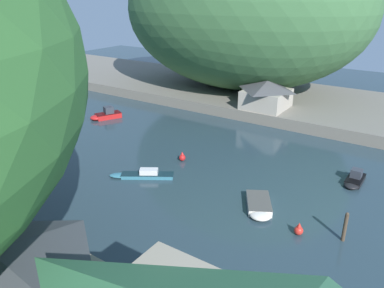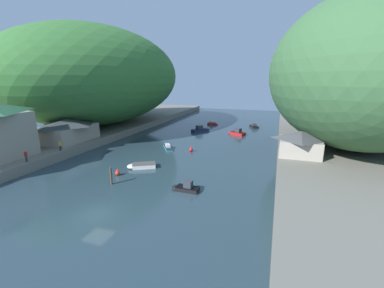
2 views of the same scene
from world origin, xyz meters
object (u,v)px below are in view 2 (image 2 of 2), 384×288
boat_near_quay (141,166)px  boat_small_dinghy (253,126)px  boat_moored_right (213,124)px  boat_white_cruiser (236,133)px  boat_far_right_bank (201,130)px  boat_mid_channel (167,146)px  right_bank_cottage (300,143)px  channel_buoy_near (118,173)px  person_on_quay (60,145)px  boathouse_shed (67,129)px  person_by_boathouse (26,155)px  boat_yellow_tender (185,188)px  channel_buoy_far (191,149)px

boat_near_quay → boat_small_dinghy: 41.81m
boat_moored_right → boat_white_cruiser: boat_white_cruiser is taller
boat_white_cruiser → boat_far_right_bank: bearing=109.6°
boat_mid_channel → right_bank_cottage: bearing=-38.7°
channel_buoy_near → person_on_quay: bearing=166.6°
boathouse_shed → boat_far_right_bank: size_ratio=2.04×
boat_mid_channel → person_by_boathouse: (-13.74, -19.02, 2.24)m
boat_moored_right → boat_near_quay: (-1.13, -40.34, -0.02)m
boat_near_quay → boat_small_dinghy: (12.99, 39.74, 0.04)m
boat_far_right_bank → boat_small_dinghy: 15.91m
boat_moored_right → boat_small_dinghy: size_ratio=0.73×
boat_white_cruiser → boathouse_shed: bearing=154.4°
boat_near_quay → person_by_boathouse: 16.39m
boat_moored_right → person_by_boathouse: 49.89m
boat_moored_right → boat_small_dinghy: (11.86, -0.60, 0.03)m
boat_yellow_tender → boat_white_cruiser: bearing=-0.1°
boat_small_dinghy → person_by_boathouse: (-27.69, -46.66, 2.15)m
boat_near_quay → person_on_quay: (-14.72, -0.70, 2.20)m
boat_moored_right → boat_far_right_bank: size_ratio=0.64×
person_by_boathouse → channel_buoy_far: bearing=-52.4°
boat_mid_channel → person_on_quay: person_on_quay is taller
boat_white_cruiser → person_by_boathouse: size_ratio=2.77×
channel_buoy_near → person_on_quay: size_ratio=0.61×
right_bank_cottage → person_by_boathouse: size_ratio=3.88×
boat_small_dinghy → person_on_quay: size_ratio=2.72×
boat_yellow_tender → boat_near_quay: bearing=60.4°
right_bank_cottage → boat_moored_right: size_ratio=1.95×
right_bank_cottage → boat_yellow_tender: size_ratio=1.87×
boat_moored_right → channel_buoy_near: boat_moored_right is taller
boat_near_quay → boat_far_right_bank: bearing=-31.1°
boat_small_dinghy → channel_buoy_far: boat_small_dinghy is taller
boat_far_right_bank → channel_buoy_near: (-2.27, -33.35, -0.11)m
boat_far_right_bank → channel_buoy_far: bearing=-42.2°
boat_small_dinghy → channel_buoy_near: size_ratio=4.47×
right_bank_cottage → boat_far_right_bank: right_bank_cottage is taller
boathouse_shed → person_on_quay: boathouse_shed is taller
channel_buoy_far → boat_small_dinghy: bearing=73.4°
boathouse_shed → boat_moored_right: size_ratio=3.20×
boat_white_cruiser → boat_far_right_bank: size_ratio=0.89×
boathouse_shed → right_bank_cottage: boathouse_shed is taller
boathouse_shed → right_bank_cottage: 42.17m
boat_white_cruiser → boat_small_dinghy: 11.63m
boathouse_shed → boat_near_quay: size_ratio=2.30×
boathouse_shed → boat_near_quay: 20.00m
boat_far_right_bank → boat_mid_channel: boat_far_right_bank is taller
right_bank_cottage → person_on_quay: size_ratio=3.88×
channel_buoy_far → person_on_quay: 22.55m
person_by_boathouse → channel_buoy_near: bearing=-82.5°
boat_small_dinghy → channel_buoy_far: (-8.56, -28.73, 0.05)m
channel_buoy_near → channel_buoy_far: channel_buoy_far is taller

